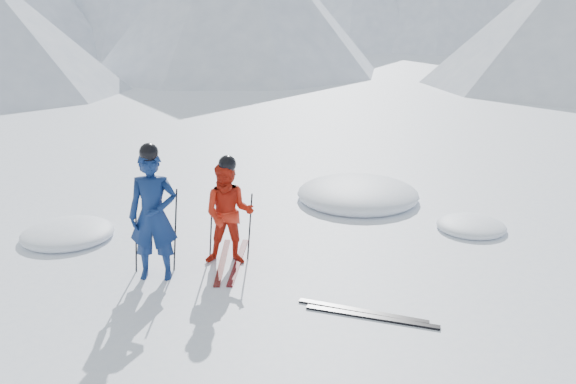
{
  "coord_description": "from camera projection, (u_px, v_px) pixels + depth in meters",
  "views": [
    {
      "loc": [
        -1.47,
        -8.13,
        3.86
      ],
      "look_at": [
        -1.38,
        0.5,
        1.1
      ],
      "focal_mm": 38.0,
      "sensor_mm": 36.0,
      "label": 1
    }
  ],
  "objects": [
    {
      "name": "ground",
      "position": [
        382.0,
        273.0,
        8.93
      ],
      "size": [
        160.0,
        160.0,
        0.0
      ],
      "primitive_type": "plane",
      "color": "white",
      "rests_on": "ground"
    },
    {
      "name": "skier_blue",
      "position": [
        153.0,
        216.0,
        8.54
      ],
      "size": [
        0.68,
        0.45,
        1.88
      ],
      "primitive_type": "imported",
      "rotation": [
        0.0,
        0.0,
        -0.0
      ],
      "color": "navy",
      "rests_on": "ground"
    },
    {
      "name": "skier_red",
      "position": [
        229.0,
        214.0,
        9.06
      ],
      "size": [
        0.79,
        0.63,
        1.58
      ],
      "primitive_type": "imported",
      "rotation": [
        0.0,
        0.0,
        -0.04
      ],
      "color": "red",
      "rests_on": "ground"
    },
    {
      "name": "pole_blue_left",
      "position": [
        136.0,
        233.0,
        8.78
      ],
      "size": [
        0.12,
        0.09,
        1.25
      ],
      "primitive_type": "cylinder",
      "rotation": [
        0.05,
        0.08,
        0.0
      ],
      "color": "black",
      "rests_on": "ground"
    },
    {
      "name": "pole_blue_right",
      "position": [
        175.0,
        230.0,
        8.88
      ],
      "size": [
        0.12,
        0.07,
        1.25
      ],
      "primitive_type": "cylinder",
      "rotation": [
        -0.04,
        0.08,
        0.0
      ],
      "color": "black",
      "rests_on": "ground"
    },
    {
      "name": "pole_red_left",
      "position": [
        211.0,
        224.0,
        9.38
      ],
      "size": [
        0.11,
        0.09,
        1.05
      ],
      "primitive_type": "cylinder",
      "rotation": [
        0.06,
        0.08,
        0.0
      ],
      "color": "black",
      "rests_on": "ground"
    },
    {
      "name": "pole_red_right",
      "position": [
        250.0,
        227.0,
        9.29
      ],
      "size": [
        0.11,
        0.08,
        1.05
      ],
      "primitive_type": "cylinder",
      "rotation": [
        -0.05,
        0.08,
        0.0
      ],
      "color": "black",
      "rests_on": "ground"
    },
    {
      "name": "ski_worn_left",
      "position": [
        222.0,
        262.0,
        9.3
      ],
      "size": [
        0.1,
        1.7,
        0.03
      ],
      "primitive_type": "cube",
      "rotation": [
        0.0,
        0.0,
        -0.01
      ],
      "color": "black",
      "rests_on": "ground"
    },
    {
      "name": "ski_worn_right",
      "position": [
        238.0,
        261.0,
        9.3
      ],
      "size": [
        0.22,
        1.7,
        0.03
      ],
      "primitive_type": "cube",
      "rotation": [
        0.0,
        0.0,
        -0.08
      ],
      "color": "black",
      "rests_on": "ground"
    },
    {
      "name": "ski_loose_a",
      "position": [
        362.0,
        311.0,
        7.82
      ],
      "size": [
        1.62,
        0.69,
        0.03
      ],
      "primitive_type": "cube",
      "rotation": [
        0.0,
        0.0,
        1.2
      ],
      "color": "black",
      "rests_on": "ground"
    },
    {
      "name": "ski_loose_b",
      "position": [
        371.0,
        317.0,
        7.68
      ],
      "size": [
        1.64,
        0.64,
        0.03
      ],
      "primitive_type": "cube",
      "rotation": [
        0.0,
        0.0,
        1.24
      ],
      "color": "black",
      "rests_on": "ground"
    },
    {
      "name": "snow_lumps",
      "position": [
        320.0,
        208.0,
        11.71
      ],
      "size": [
        8.28,
        3.96,
        0.53
      ],
      "color": "white",
      "rests_on": "ground"
    }
  ]
}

